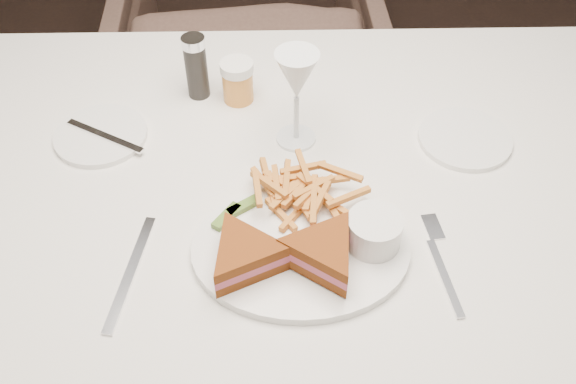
# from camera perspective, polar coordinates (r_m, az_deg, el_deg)

# --- Properties ---
(ground) EXTENTS (5.00, 5.00, 0.00)m
(ground) POSITION_cam_1_polar(r_m,az_deg,el_deg) (1.74, 8.42, -13.47)
(ground) COLOR black
(ground) RESTS_ON ground
(table) EXTENTS (1.45, 1.02, 0.75)m
(table) POSITION_cam_1_polar(r_m,az_deg,el_deg) (1.33, -0.19, -11.10)
(table) COLOR silver
(table) RESTS_ON ground
(chair_far) EXTENTS (0.73, 0.68, 0.73)m
(chair_far) POSITION_cam_1_polar(r_m,az_deg,el_deg) (2.00, -3.53, 12.22)
(chair_far) COLOR #45322A
(chair_far) RESTS_ON ground
(table_setting) EXTENTS (0.79, 0.64, 0.18)m
(table_setting) POSITION_cam_1_polar(r_m,az_deg,el_deg) (0.98, 0.26, 0.24)
(table_setting) COLOR white
(table_setting) RESTS_ON table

